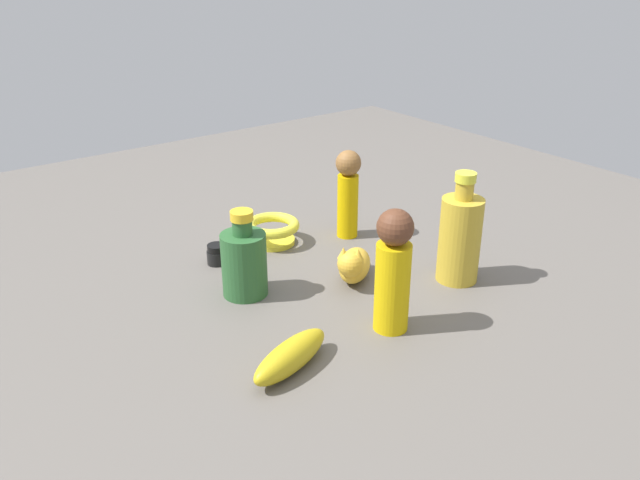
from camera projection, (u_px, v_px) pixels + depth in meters
name	position (u px, v px, depth m)	size (l,w,h in m)	color
ground	(320.00, 278.00, 1.19)	(2.00, 2.00, 0.00)	#5B5651
person_figure_child	(393.00, 270.00, 1.00)	(0.06, 0.06, 0.20)	gold
bottle_short	(244.00, 261.00, 1.11)	(0.08, 0.08, 0.16)	#285A2C
bottle_tall	(460.00, 237.00, 1.16)	(0.07, 0.07, 0.20)	gold
person_figure_adult	(348.00, 191.00, 1.33)	(0.05, 0.05, 0.18)	#D4A905
bowl	(272.00, 229.00, 1.32)	(0.11, 0.11, 0.05)	gold
cat_figurine	(354.00, 264.00, 1.17)	(0.12, 0.11, 0.08)	gold
nail_polish_jar	(217.00, 254.00, 1.24)	(0.04, 0.04, 0.04)	black
banana	(291.00, 356.00, 0.93)	(0.15, 0.05, 0.05)	gold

